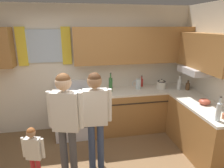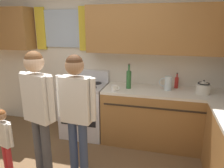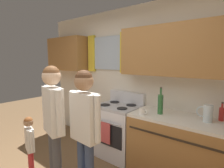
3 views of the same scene
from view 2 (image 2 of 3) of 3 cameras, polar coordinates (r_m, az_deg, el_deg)
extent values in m
cube|color=silver|center=(3.81, -2.66, 6.81)|extent=(4.60, 0.10, 2.60)
cube|color=silver|center=(3.96, -13.12, 14.16)|extent=(0.65, 0.03, 0.64)
cube|color=yellow|center=(4.16, -18.45, 13.83)|extent=(0.18, 0.04, 0.74)
cube|color=yellow|center=(3.78, -7.40, 14.37)|extent=(0.18, 0.04, 0.74)
cube|color=#9E6B38|center=(4.44, -26.73, 13.06)|extent=(1.05, 0.32, 0.72)
cube|color=#9E6B38|center=(3.39, 14.29, 13.88)|extent=(2.46, 0.32, 0.72)
cube|color=#9E6B38|center=(3.55, 15.37, -9.11)|extent=(2.14, 0.62, 0.86)
cube|color=silver|center=(3.39, 15.91, -2.19)|extent=(2.14, 0.62, 0.04)
cube|color=#2D2319|center=(3.15, 15.80, -6.68)|extent=(2.02, 0.01, 0.02)
cube|color=silver|center=(3.79, -7.24, -7.07)|extent=(0.72, 0.62, 0.86)
cube|color=black|center=(3.50, -9.16, -8.22)|extent=(0.60, 0.01, 0.36)
cylinder|color=#ADADB2|center=(3.40, -9.49, -4.99)|extent=(0.60, 0.02, 0.02)
cube|color=#ADADB2|center=(3.64, -7.49, -0.52)|extent=(0.72, 0.62, 0.04)
cube|color=silver|center=(3.85, -6.08, 2.29)|extent=(0.72, 0.08, 0.20)
cylinder|color=black|center=(3.58, -10.99, -0.52)|extent=(0.17, 0.17, 0.01)
cylinder|color=black|center=(3.45, -5.54, -0.94)|extent=(0.17, 0.17, 0.01)
cylinder|color=black|center=(3.82, -9.27, 0.59)|extent=(0.17, 0.17, 0.01)
cylinder|color=black|center=(3.69, -4.12, 0.23)|extent=(0.17, 0.17, 0.01)
cube|color=#CC4C4C|center=(3.46, -9.42, -7.84)|extent=(0.20, 0.02, 0.34)
cylinder|color=red|center=(3.56, 16.80, 0.34)|extent=(0.06, 0.06, 0.17)
cylinder|color=red|center=(3.53, 16.94, 2.13)|extent=(0.02, 0.02, 0.06)
cylinder|color=#3F382D|center=(3.53, 16.99, 2.73)|extent=(0.03, 0.03, 0.02)
cylinder|color=#2D6633|center=(3.38, 4.49, 1.13)|extent=(0.08, 0.08, 0.28)
cylinder|color=#2D6633|center=(3.34, 4.56, 4.27)|extent=(0.03, 0.03, 0.10)
cylinder|color=#3F382D|center=(3.33, 4.58, 5.24)|extent=(0.03, 0.03, 0.02)
cylinder|color=white|center=(3.26, 0.54, -1.06)|extent=(0.08, 0.08, 0.09)
torus|color=white|center=(3.25, 1.43, -1.04)|extent=(0.07, 0.01, 0.07)
cylinder|color=silver|center=(3.40, 23.09, -1.24)|extent=(0.20, 0.20, 0.14)
cone|color=silver|center=(3.38, 23.27, 0.30)|extent=(0.18, 0.18, 0.05)
sphere|color=black|center=(3.37, 23.32, 0.79)|extent=(0.02, 0.02, 0.02)
cone|color=silver|center=(3.42, 25.29, -0.93)|extent=(0.09, 0.04, 0.07)
torus|color=black|center=(3.38, 23.25, 0.14)|extent=(0.17, 0.17, 0.02)
cylinder|color=silver|center=(3.40, 14.75, 0.20)|extent=(0.11, 0.11, 0.22)
torus|color=silver|center=(3.39, 13.60, 0.46)|extent=(0.14, 0.02, 0.14)
cylinder|color=#4C4C51|center=(2.83, -16.98, -16.86)|extent=(0.11, 0.11, 0.79)
cylinder|color=#4C4C51|center=(2.92, -18.93, -15.92)|extent=(0.11, 0.11, 0.79)
cube|color=white|center=(2.59, -19.23, -3.53)|extent=(0.39, 0.25, 0.56)
cylinder|color=white|center=(2.43, -15.92, -3.96)|extent=(0.07, 0.07, 0.52)
cylinder|color=white|center=(2.75, -22.24, -2.26)|extent=(0.07, 0.07, 0.52)
sphere|color=beige|center=(2.49, -20.08, 5.41)|extent=(0.22, 0.22, 0.22)
sphere|color=brown|center=(2.49, -20.13, 6.03)|extent=(0.20, 0.20, 0.20)
cylinder|color=#38476B|center=(2.77, -7.59, -17.27)|extent=(0.10, 0.10, 0.77)
cylinder|color=#38476B|center=(2.83, -10.20, -16.69)|extent=(0.10, 0.10, 0.77)
cube|color=white|center=(2.51, -9.55, -4.16)|extent=(0.36, 0.17, 0.55)
cylinder|color=white|center=(2.41, -5.08, -4.25)|extent=(0.07, 0.07, 0.50)
cylinder|color=white|center=(2.60, -13.73, -3.15)|extent=(0.07, 0.07, 0.50)
sphere|color=#A87A56|center=(2.40, -9.98, 4.85)|extent=(0.21, 0.21, 0.21)
sphere|color=#4C2D19|center=(2.40, -10.01, 5.47)|extent=(0.20, 0.20, 0.20)
cylinder|color=red|center=(3.12, -25.54, -18.25)|extent=(0.06, 0.06, 0.45)
cylinder|color=red|center=(3.18, -26.40, -17.69)|extent=(0.06, 0.06, 0.45)
cube|color=white|center=(2.96, -26.88, -11.72)|extent=(0.22, 0.14, 0.32)
cylinder|color=white|center=(2.85, -25.35, -12.32)|extent=(0.04, 0.04, 0.29)
sphere|color=#A87A56|center=(2.87, -27.47, -7.42)|extent=(0.12, 0.12, 0.12)
sphere|color=brown|center=(2.86, -27.51, -7.13)|extent=(0.11, 0.11, 0.11)
camera|label=1|loc=(1.35, -100.37, 10.78)|focal=31.18mm
camera|label=3|loc=(0.99, 40.27, -0.58)|focal=28.19mm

